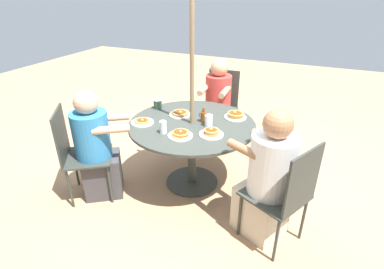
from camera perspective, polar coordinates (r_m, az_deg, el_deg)
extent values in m
plane|color=tan|center=(3.34, 0.00, -8.96)|extent=(12.00, 12.00, 0.00)
cylinder|color=#383D38|center=(3.34, 0.00, -8.86)|extent=(0.56, 0.56, 0.01)
cylinder|color=#383D38|center=(3.16, 0.00, -3.90)|extent=(0.09, 0.09, 0.69)
cylinder|color=#383D38|center=(2.99, 0.00, 1.99)|extent=(1.27, 1.27, 0.03)
cylinder|color=#846B4C|center=(2.84, 0.00, 9.30)|extent=(0.04, 0.04, 2.20)
cylinder|color=#333833|center=(3.89, 6.87, 0.06)|extent=(0.02, 0.02, 0.43)
cylinder|color=#333833|center=(3.97, 1.70, 0.89)|extent=(0.02, 0.02, 0.43)
cylinder|color=#333833|center=(4.21, 8.08, 2.20)|extent=(0.02, 0.02, 0.43)
cylinder|color=#333833|center=(4.29, 3.27, 2.93)|extent=(0.02, 0.02, 0.43)
cube|color=#333833|center=(4.00, 5.11, 4.48)|extent=(0.46, 0.46, 0.02)
cube|color=#333833|center=(4.10, 6.05, 8.83)|extent=(0.41, 0.04, 0.49)
cube|color=gray|center=(3.99, 4.56, 0.94)|extent=(0.33, 0.36, 0.43)
cylinder|color=#B73833|center=(3.85, 5.02, 7.52)|extent=(0.33, 0.33, 0.51)
sphere|color=tan|center=(3.75, 5.24, 12.56)|extent=(0.22, 0.22, 0.22)
cylinder|color=tan|center=(3.60, 6.28, 8.12)|extent=(0.09, 0.33, 0.07)
cylinder|color=tan|center=(3.67, 2.27, 8.61)|extent=(0.09, 0.33, 0.07)
cylinder|color=#333833|center=(3.35, -15.07, -5.47)|extent=(0.02, 0.02, 0.43)
cylinder|color=#333833|center=(3.05, -15.37, -9.14)|extent=(0.02, 0.02, 0.43)
cylinder|color=#333833|center=(3.41, -21.27, -5.92)|extent=(0.02, 0.02, 0.43)
cylinder|color=#333833|center=(3.11, -22.24, -9.56)|extent=(0.02, 0.02, 0.43)
cube|color=#333833|center=(3.11, -19.10, -4.00)|extent=(0.60, 0.60, 0.02)
cube|color=#333833|center=(3.03, -23.69, -0.14)|extent=(0.25, 0.35, 0.49)
cube|color=#3D3D42|center=(3.21, -16.53, -7.31)|extent=(0.48, 0.47, 0.43)
cylinder|color=teal|center=(2.99, -18.61, -0.19)|extent=(0.34, 0.34, 0.47)
sphere|color=#DBA884|center=(2.86, -19.59, 5.79)|extent=(0.22, 0.22, 0.22)
cylinder|color=#DBA884|center=(3.05, -14.95, 3.14)|extent=(0.31, 0.25, 0.07)
cylinder|color=#DBA884|center=(2.80, -15.19, 0.91)|extent=(0.31, 0.25, 0.07)
cylinder|color=#333833|center=(2.64, 9.06, -14.86)|extent=(0.02, 0.02, 0.43)
cylinder|color=#333833|center=(2.87, 14.09, -11.43)|extent=(0.02, 0.02, 0.43)
cylinder|color=#333833|center=(2.49, 15.74, -18.88)|extent=(0.02, 0.02, 0.43)
cylinder|color=#333833|center=(2.74, 20.42, -14.79)|extent=(0.02, 0.02, 0.43)
cube|color=#333833|center=(2.53, 15.44, -11.07)|extent=(0.58, 0.58, 0.02)
cube|color=#333833|center=(2.31, 20.41, -8.27)|extent=(0.20, 0.38, 0.49)
cube|color=beige|center=(2.72, 12.88, -13.77)|extent=(0.49, 0.47, 0.43)
cylinder|color=white|center=(2.42, 15.01, -5.81)|extent=(0.36, 0.36, 0.51)
sphere|color=#A3704C|center=(2.25, 16.09, 1.90)|extent=(0.23, 0.23, 0.23)
cylinder|color=#A3704C|center=(2.35, 9.75, -2.78)|extent=(0.29, 0.19, 0.07)
cylinder|color=#A3704C|center=(2.55, 14.05, -0.66)|extent=(0.29, 0.19, 0.07)
cylinder|color=white|center=(3.13, 8.23, 3.30)|extent=(0.23, 0.23, 0.01)
cylinder|color=#BC8947|center=(3.13, 8.31, 3.52)|extent=(0.16, 0.16, 0.01)
cylinder|color=#BC8947|center=(3.12, 8.23, 3.75)|extent=(0.16, 0.16, 0.01)
cylinder|color=#BC8947|center=(3.12, 8.35, 3.98)|extent=(0.17, 0.17, 0.01)
ellipsoid|color=brown|center=(3.11, 8.29, 4.12)|extent=(0.13, 0.12, 0.00)
cube|color=#F4E084|center=(3.11, 8.18, 4.26)|extent=(0.03, 0.03, 0.01)
cylinder|color=white|center=(3.16, -2.29, 3.82)|extent=(0.23, 0.23, 0.01)
cylinder|color=#BC8947|center=(3.16, -2.32, 4.06)|extent=(0.17, 0.17, 0.01)
cylinder|color=#BC8947|center=(3.15, -2.20, 4.20)|extent=(0.18, 0.18, 0.01)
ellipsoid|color=brown|center=(3.15, -2.30, 4.34)|extent=(0.13, 0.12, 0.00)
cube|color=#F4E084|center=(3.14, -2.19, 4.38)|extent=(0.03, 0.03, 0.01)
cylinder|color=white|center=(2.72, -2.25, -0.24)|extent=(0.23, 0.23, 0.01)
cylinder|color=#BC8947|center=(2.71, -2.28, -0.06)|extent=(0.16, 0.16, 0.01)
cylinder|color=#BC8947|center=(2.71, -2.31, 0.24)|extent=(0.15, 0.15, 0.01)
cylinder|color=#BC8947|center=(2.70, -2.12, 0.41)|extent=(0.15, 0.15, 0.01)
ellipsoid|color=brown|center=(2.70, -2.27, 0.55)|extent=(0.12, 0.11, 0.00)
cube|color=#F4E084|center=(2.70, -2.20, 0.65)|extent=(0.02, 0.02, 0.01)
cylinder|color=white|center=(2.75, 3.67, 0.02)|extent=(0.23, 0.23, 0.01)
cylinder|color=#BC8947|center=(2.74, 3.58, 0.21)|extent=(0.13, 0.13, 0.01)
cylinder|color=#BC8947|center=(2.74, 3.79, 0.41)|extent=(0.14, 0.14, 0.01)
cylinder|color=#BC8947|center=(2.74, 3.75, 0.63)|extent=(0.13, 0.13, 0.01)
cylinder|color=#BC8947|center=(2.73, 3.76, 0.81)|extent=(0.14, 0.14, 0.01)
ellipsoid|color=brown|center=(2.73, 3.70, 0.94)|extent=(0.11, 0.10, 0.00)
cube|color=#F4E084|center=(2.73, 3.65, 1.11)|extent=(0.02, 0.02, 0.01)
cylinder|color=white|center=(3.02, -9.44, 2.29)|extent=(0.23, 0.23, 0.01)
cylinder|color=#BC8947|center=(3.01, -9.47, 2.43)|extent=(0.15, 0.15, 0.01)
cylinder|color=#BC8947|center=(3.02, -9.51, 2.66)|extent=(0.15, 0.15, 0.01)
ellipsoid|color=brown|center=(3.01, -9.48, 2.74)|extent=(0.11, 0.10, 0.00)
cube|color=#F4E084|center=(3.00, -9.46, 2.81)|extent=(0.03, 0.03, 0.01)
cylinder|color=brown|center=(2.99, 2.22, 3.36)|extent=(0.06, 0.06, 0.10)
cylinder|color=brown|center=(2.96, 2.24, 4.69)|extent=(0.03, 0.03, 0.04)
torus|color=brown|center=(2.99, 1.74, 3.72)|extent=(0.05, 0.01, 0.05)
cylinder|color=#33513D|center=(3.35, -6.54, 5.74)|extent=(0.09, 0.09, 0.09)
cylinder|color=white|center=(3.33, -6.58, 6.55)|extent=(0.10, 0.10, 0.01)
cylinder|color=silver|center=(2.90, 3.18, 2.64)|extent=(0.08, 0.08, 0.11)
cylinder|color=silver|center=(2.77, -5.53, 1.40)|extent=(0.06, 0.06, 0.12)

